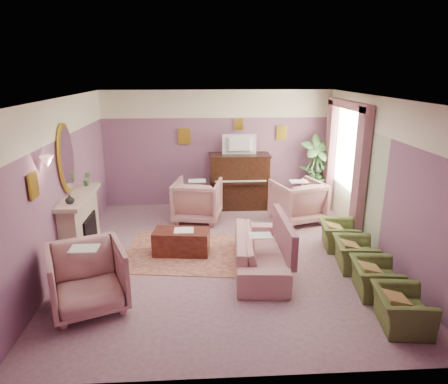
{
  "coord_description": "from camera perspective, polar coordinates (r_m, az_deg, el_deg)",
  "views": [
    {
      "loc": [
        -0.42,
        -6.58,
        3.23
      ],
      "look_at": [
        -0.0,
        0.4,
        1.09
      ],
      "focal_mm": 32.0,
      "sensor_mm": 36.0,
      "label": 1
    }
  ],
  "objects": [
    {
      "name": "floor",
      "position": [
        7.34,
        0.2,
        -9.11
      ],
      "size": [
        5.5,
        6.0,
        0.01
      ],
      "primitive_type": "cube",
      "color": "gray",
      "rests_on": "ground"
    },
    {
      "name": "ceiling",
      "position": [
        6.61,
        0.22,
        13.25
      ],
      "size": [
        5.5,
        6.0,
        0.01
      ],
      "primitive_type": "cube",
      "color": "silver",
      "rests_on": "wall_back"
    },
    {
      "name": "wall_back",
      "position": [
        9.76,
        -0.91,
        6.17
      ],
      "size": [
        5.5,
        0.02,
        2.8
      ],
      "primitive_type": "cube",
      "color": "slate",
      "rests_on": "floor"
    },
    {
      "name": "wall_front",
      "position": [
        4.04,
        2.94,
        -9.93
      ],
      "size": [
        5.5,
        0.02,
        2.8
      ],
      "primitive_type": "cube",
      "color": "slate",
      "rests_on": "floor"
    },
    {
      "name": "wall_left",
      "position": [
        7.22,
        -22.14,
        1.02
      ],
      "size": [
        0.02,
        6.0,
        2.8
      ],
      "primitive_type": "cube",
      "color": "slate",
      "rests_on": "floor"
    },
    {
      "name": "wall_right",
      "position": [
        7.53,
        21.59,
        1.71
      ],
      "size": [
        0.02,
        6.0,
        2.8
      ],
      "primitive_type": "cube",
      "color": "slate",
      "rests_on": "floor"
    },
    {
      "name": "picture_rail_band",
      "position": [
        9.61,
        -0.94,
        12.47
      ],
      "size": [
        5.5,
        0.01,
        0.65
      ],
      "primitive_type": "cube",
      "color": "silver",
      "rests_on": "wall_back"
    },
    {
      "name": "stripe_panel",
      "position": [
        8.76,
        17.81,
        1.91
      ],
      "size": [
        0.01,
        3.0,
        2.15
      ],
      "primitive_type": "cube",
      "color": "beige",
      "rests_on": "wall_right"
    },
    {
      "name": "fireplace_surround",
      "position": [
        7.61,
        -19.83,
        -4.7
      ],
      "size": [
        0.3,
        1.4,
        1.1
      ],
      "primitive_type": "cube",
      "color": "#BFAB90",
      "rests_on": "floor"
    },
    {
      "name": "fireplace_inset",
      "position": [
        7.63,
        -19.0,
        -5.75
      ],
      "size": [
        0.18,
        0.72,
        0.68
      ],
      "primitive_type": "cube",
      "color": "black",
      "rests_on": "floor"
    },
    {
      "name": "fire_ember",
      "position": [
        7.69,
        -18.58,
        -7.0
      ],
      "size": [
        0.06,
        0.54,
        0.1
      ],
      "primitive_type": "cube",
      "color": "#E94926",
      "rests_on": "floor"
    },
    {
      "name": "mantel_shelf",
      "position": [
        7.42,
        -20.04,
        -0.6
      ],
      "size": [
        0.4,
        1.55,
        0.07
      ],
      "primitive_type": "cube",
      "color": "#BFAB90",
      "rests_on": "fireplace_surround"
    },
    {
      "name": "hearth",
      "position": [
        7.76,
        -18.0,
        -8.41
      ],
      "size": [
        0.55,
        1.5,
        0.02
      ],
      "primitive_type": "cube",
      "color": "#BFAB90",
      "rests_on": "floor"
    },
    {
      "name": "mirror_frame",
      "position": [
        7.3,
        -21.64,
        4.48
      ],
      "size": [
        0.04,
        0.72,
        1.2
      ],
      "primitive_type": "ellipsoid",
      "color": "gold",
      "rests_on": "wall_left"
    },
    {
      "name": "mirror_glass",
      "position": [
        7.29,
        -21.45,
        4.49
      ],
      "size": [
        0.01,
        0.6,
        1.06
      ],
      "primitive_type": "ellipsoid",
      "color": "white",
      "rests_on": "wall_left"
    },
    {
      "name": "sconce_shade",
      "position": [
        6.27,
        -23.97,
        4.01
      ],
      "size": [
        0.2,
        0.2,
        0.16
      ],
      "primitive_type": "cone",
      "color": "#F1A693",
      "rests_on": "wall_left"
    },
    {
      "name": "piano",
      "position": [
        9.66,
        2.16,
        1.47
      ],
      "size": [
        1.4,
        0.6,
        1.3
      ],
      "primitive_type": "cube",
      "color": "black",
      "rests_on": "floor"
    },
    {
      "name": "piano_keyshelf",
      "position": [
        9.3,
        2.37,
        1.31
      ],
      "size": [
        1.3,
        0.12,
        0.06
      ],
      "primitive_type": "cube",
      "color": "black",
      "rests_on": "piano"
    },
    {
      "name": "piano_keys",
      "position": [
        9.29,
        2.37,
        1.55
      ],
      "size": [
        1.2,
        0.08,
        0.02
      ],
      "primitive_type": "cube",
      "color": "silver",
      "rests_on": "piano"
    },
    {
      "name": "piano_top",
      "position": [
        9.5,
        2.2,
        5.31
      ],
      "size": [
        1.45,
        0.65,
        0.04
      ],
      "primitive_type": "cube",
      "color": "black",
      "rests_on": "piano"
    },
    {
      "name": "television",
      "position": [
        9.4,
        2.25,
        6.98
      ],
      "size": [
        0.8,
        0.12,
        0.48
      ],
      "primitive_type": "imported",
      "color": "black",
      "rests_on": "piano"
    },
    {
      "name": "print_back_left",
      "position": [
        9.67,
        -5.7,
        7.91
      ],
      "size": [
        0.3,
        0.03,
        0.38
      ],
      "primitive_type": "cube",
      "color": "gold",
      "rests_on": "wall_back"
    },
    {
      "name": "print_back_right",
      "position": [
        9.85,
        8.23,
        8.34
      ],
      "size": [
        0.26,
        0.03,
        0.34
      ],
      "primitive_type": "cube",
      "color": "gold",
      "rests_on": "wall_back"
    },
    {
      "name": "print_back_mid",
      "position": [
        9.67,
        2.09,
        9.65
      ],
      "size": [
        0.22,
        0.03,
        0.26
      ],
      "primitive_type": "cube",
      "color": "gold",
      "rests_on": "wall_back"
    },
    {
      "name": "print_left_wall",
      "position": [
        6.04,
        -25.58,
        0.81
      ],
      "size": [
        0.03,
        0.28,
        0.36
      ],
      "primitive_type": "cube",
      "color": "gold",
      "rests_on": "wall_left"
    },
    {
      "name": "window_blind",
      "position": [
        8.84,
        17.39,
        6.24
      ],
      "size": [
        0.03,
        1.4,
        1.8
      ],
      "primitive_type": "cube",
      "color": "beige",
      "rests_on": "wall_right"
    },
    {
      "name": "curtain_left",
      "position": [
        8.06,
        18.85,
        2.2
      ],
      "size": [
        0.16,
        0.34,
        2.6
      ],
      "primitive_type": "cube",
      "color": "#8B5462",
      "rests_on": "floor"
    },
    {
      "name": "curtain_right",
      "position": [
        9.74,
        14.88,
        4.98
      ],
      "size": [
        0.16,
        0.34,
        2.6
      ],
      "primitive_type": "cube",
      "color": "#8B5462",
      "rests_on": "floor"
    },
    {
      "name": "pelmet",
      "position": [
        8.71,
        17.39,
        11.81
      ],
      "size": [
        0.16,
        2.2,
        0.16
      ],
      "primitive_type": "cube",
      "color": "#8B5462",
      "rests_on": "wall_right"
    },
    {
      "name": "mantel_plant",
      "position": [
        7.88,
        -19.01,
        1.78
      ],
      "size": [
        0.16,
        0.16,
        0.28
      ],
      "primitive_type": "imported",
      "color": "#447C40",
      "rests_on": "mantel_shelf"
    },
    {
      "name": "mantel_vase",
      "position": [
        6.93,
        -21.18,
        -0.98
      ],
      "size": [
        0.16,
        0.16,
        0.16
      ],
      "primitive_type": "imported",
      "color": "silver",
      "rests_on": "mantel_shelf"
    },
    {
      "name": "area_rug",
      "position": [
        7.48,
        -4.51,
        -8.59
      ],
      "size": [
        2.71,
        2.11,
        0.01
      ],
      "primitive_type": "cube",
      "rotation": [
        0.0,
        0.0,
        -0.13
      ],
      "color": "#A36451",
      "rests_on": "floor"
    },
    {
      "name": "coffee_table",
      "position": [
        7.39,
        -6.09,
        -7.11
      ],
      "size": [
        1.05,
        0.61,
        0.45
      ],
      "primitive_type": "cube",
      "rotation": [
        0.0,
        0.0,
        -0.12
      ],
      "color": "#491D14",
      "rests_on": "floor"
    },
    {
      "name": "table_paper",
      "position": [
        7.3,
        -5.75,
        -5.46
      ],
      "size": [
        0.35,
        0.28,
        0.01
      ],
      "primitive_type": "cube",
      "color": "white",
      "rests_on": "coffee_table"
    },
    {
      "name": "sofa",
      "position": [
        6.79,
        5.17,
        -7.55
      ],
      "size": [
        0.69,
        2.07,
        0.84
      ],
      "primitive_type": "imported",
      "color": "tan",
      "rests_on": "floor"
    },
    {
      "name": "sofa_throw",
      "position": [
        6.79,
        8.57,
        -6.02
      ],
      "size": [
        0.1,
        1.57,
        0.58
      ],
      "primitive_type": "cube",
      "color": "#8B5462",
      "rests_on": "sofa"
    },
    {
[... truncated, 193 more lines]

